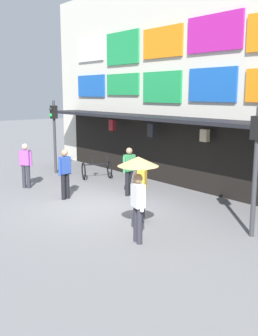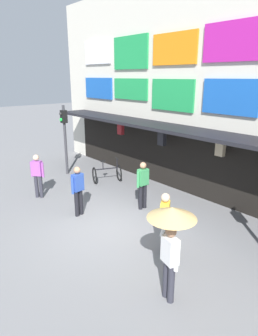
% 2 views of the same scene
% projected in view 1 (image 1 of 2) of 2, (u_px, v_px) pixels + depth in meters
% --- Properties ---
extents(ground_plane, '(80.00, 80.00, 0.00)m').
position_uv_depth(ground_plane, '(96.00, 206.00, 12.44)').
color(ground_plane, slate).
extents(shopfront, '(18.00, 2.60, 8.00)m').
position_uv_depth(shopfront, '(197.00, 81.00, 14.50)').
color(shopfront, beige).
rests_on(shopfront, ground).
extents(traffic_light_near, '(0.30, 0.34, 3.20)m').
position_uv_depth(traffic_light_near, '(54.00, 125.00, 17.16)').
color(traffic_light_near, '#38383D').
rests_on(traffic_light_near, ground).
extents(traffic_light_far, '(0.30, 0.34, 3.20)m').
position_uv_depth(traffic_light_far, '(257.00, 151.00, 9.43)').
color(traffic_light_far, '#38383D').
rests_on(traffic_light_far, ground).
extents(bicycle_parked, '(1.10, 1.34, 1.05)m').
position_uv_depth(bicycle_parked, '(97.00, 169.00, 16.32)').
color(bicycle_parked, black).
rests_on(bicycle_parked, ground).
extents(pedestrian_in_purple, '(0.23, 0.53, 1.68)m').
position_uv_depth(pedestrian_in_purple, '(129.00, 169.00, 13.54)').
color(pedestrian_in_purple, black).
rests_on(pedestrian_in_purple, ground).
extents(pedestrian_with_umbrella, '(0.96, 0.96, 2.08)m').
position_uv_depth(pedestrian_with_umbrella, '(138.00, 175.00, 9.10)').
color(pedestrian_with_umbrella, '#2D2D38').
rests_on(pedestrian_with_umbrella, ground).
extents(pedestrian_in_black, '(0.43, 0.40, 1.68)m').
position_uv_depth(pedestrian_in_black, '(26.00, 163.00, 14.63)').
color(pedestrian_in_black, '#2D2D38').
rests_on(pedestrian_in_black, ground).
extents(pedestrian_in_red, '(0.29, 0.52, 1.68)m').
position_uv_depth(pedestrian_in_red, '(65.00, 171.00, 13.10)').
color(pedestrian_in_red, black).
rests_on(pedestrian_in_red, ground).
extents(pedestrian_in_blue, '(0.39, 0.44, 1.68)m').
position_uv_depth(pedestrian_in_blue, '(142.00, 188.00, 10.86)').
color(pedestrian_in_blue, '#2D2D38').
rests_on(pedestrian_in_blue, ground).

